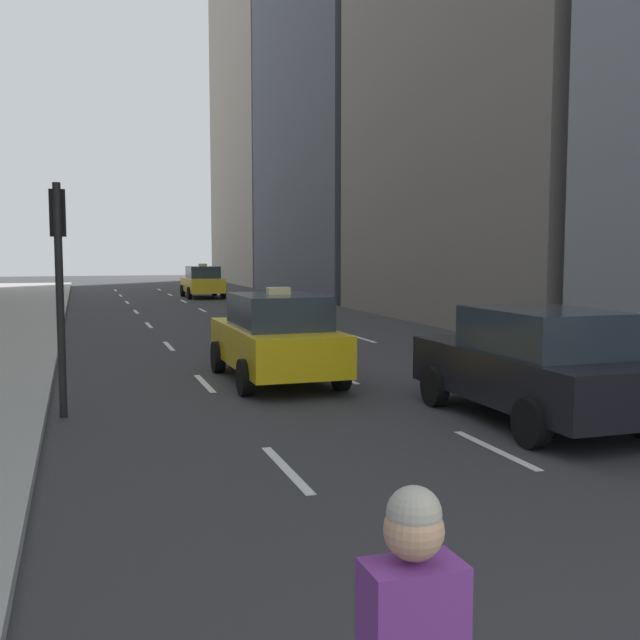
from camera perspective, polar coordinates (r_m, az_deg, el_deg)
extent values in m
cube|color=white|center=(9.01, -2.59, -11.26)|extent=(0.12, 2.00, 0.01)
cube|color=white|center=(14.73, -8.79, -4.79)|extent=(0.12, 2.00, 0.01)
cube|color=white|center=(20.62, -11.45, -1.96)|extent=(0.12, 2.00, 0.01)
cube|color=white|center=(26.55, -12.92, -0.38)|extent=(0.12, 2.00, 0.01)
cube|color=white|center=(32.51, -13.85, 0.62)|extent=(0.12, 2.00, 0.01)
cube|color=white|center=(38.48, -14.49, 1.31)|extent=(0.12, 2.00, 0.01)
cube|color=white|center=(44.46, -14.96, 1.81)|extent=(0.12, 2.00, 0.01)
cube|color=white|center=(50.44, -15.32, 2.20)|extent=(0.12, 2.00, 0.01)
cube|color=white|center=(10.08, 13.17, -9.59)|extent=(0.12, 2.00, 0.01)
cube|color=white|center=(15.41, 1.56, -4.29)|extent=(0.12, 2.00, 0.01)
cube|color=white|center=(21.11, -3.87, -1.69)|extent=(0.12, 2.00, 0.01)
cube|color=white|center=(26.93, -6.97, -0.20)|extent=(0.12, 2.00, 0.01)
cube|color=white|center=(32.82, -8.97, 0.75)|extent=(0.12, 2.00, 0.01)
cube|color=white|center=(38.75, -10.35, 1.42)|extent=(0.12, 2.00, 0.01)
cube|color=white|center=(44.69, -11.37, 1.91)|extent=(0.12, 2.00, 0.01)
cube|color=white|center=(50.65, -12.15, 2.28)|extent=(0.12, 2.00, 0.01)
cube|color=white|center=(16.55, 10.76, -3.72)|extent=(0.12, 2.00, 0.01)
cube|color=white|center=(21.95, 3.24, -1.42)|extent=(0.12, 2.00, 0.01)
cube|color=white|center=(27.60, -1.26, -0.03)|extent=(0.12, 2.00, 0.01)
cube|color=white|center=(33.37, -4.21, 0.88)|extent=(0.12, 2.00, 0.01)
cube|color=white|center=(39.21, -6.29, 1.52)|extent=(0.12, 2.00, 0.01)
cube|color=white|center=(45.09, -7.83, 1.99)|extent=(0.12, 2.00, 0.01)
cube|color=white|center=(51.00, -9.02, 2.35)|extent=(0.12, 2.00, 0.01)
cube|color=#4C515B|center=(46.12, 1.25, 21.96)|extent=(6.00, 16.95, 31.59)
cube|color=gray|center=(62.12, -4.21, 17.70)|extent=(6.00, 16.61, 31.86)
cube|color=yellow|center=(14.84, -3.44, -1.92)|extent=(1.80, 4.40, 0.76)
cube|color=#28333D|center=(14.51, -3.19, 0.70)|extent=(1.58, 2.29, 0.64)
cube|color=#F2E599|center=(14.48, -3.20, 2.24)|extent=(0.44, 0.20, 0.14)
cylinder|color=black|center=(16.02, -7.78, -2.80)|extent=(0.22, 0.66, 0.66)
cylinder|color=black|center=(16.43, -1.58, -2.55)|extent=(0.22, 0.66, 0.66)
cylinder|color=black|center=(13.37, -5.71, -4.38)|extent=(0.22, 0.66, 0.66)
cylinder|color=black|center=(13.86, 1.60, -4.01)|extent=(0.22, 0.66, 0.66)
cube|color=yellow|center=(41.65, -8.96, 2.67)|extent=(1.80, 4.40, 0.76)
cube|color=#28333D|center=(41.36, -8.92, 3.63)|extent=(1.58, 2.29, 0.64)
cube|color=#F2E599|center=(41.35, -8.93, 4.17)|extent=(0.44, 0.20, 0.14)
cylinder|color=black|center=(42.89, -10.43, 2.22)|extent=(0.22, 0.66, 0.66)
cylinder|color=black|center=(43.16, -8.06, 2.27)|extent=(0.22, 0.66, 0.66)
cylinder|color=black|center=(40.19, -9.92, 2.02)|extent=(0.22, 0.66, 0.66)
cylinder|color=black|center=(40.48, -7.39, 2.08)|extent=(0.22, 0.66, 0.66)
cube|color=black|center=(11.78, 15.74, -4.03)|extent=(1.80, 4.50, 0.75)
cube|color=#28333D|center=(11.47, 16.57, -0.80)|extent=(1.58, 2.34, 0.64)
cylinder|color=black|center=(12.58, 8.73, -5.03)|extent=(0.22, 0.66, 0.66)
cylinder|color=black|center=(13.48, 15.61, -4.48)|extent=(0.22, 0.66, 0.66)
cylinder|color=black|center=(10.22, 15.81, -7.58)|extent=(0.22, 0.66, 0.66)
cube|color=#72338C|center=(2.94, 7.06, -22.89)|extent=(0.36, 0.22, 0.56)
sphere|color=tan|center=(2.78, 7.16, -15.60)|extent=(0.22, 0.22, 0.22)
sphere|color=#B2AD9E|center=(2.76, 7.18, -14.43)|extent=(0.20, 0.20, 0.20)
cylinder|color=black|center=(12.10, -19.19, 1.35)|extent=(0.12, 0.12, 3.60)
cube|color=black|center=(12.27, -19.37, 7.70)|extent=(0.24, 0.20, 0.72)
sphere|color=red|center=(12.39, -19.39, 8.74)|extent=(0.14, 0.14, 0.14)
sphere|color=#4C3F14|center=(12.38, -19.36, 7.68)|extent=(0.14, 0.14, 0.14)
sphere|color=#198C2D|center=(12.37, -19.33, 6.61)|extent=(0.14, 0.14, 0.14)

